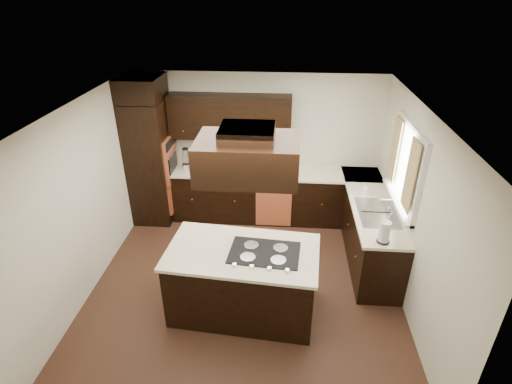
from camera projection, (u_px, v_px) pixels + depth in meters
floor at (246, 284)px, 5.64m from camera, size 4.20×4.20×0.02m
ceiling at (243, 110)px, 4.45m from camera, size 4.20×4.20×0.02m
wall_back at (257, 146)px, 6.90m from camera, size 4.20×0.02×2.50m
wall_front at (217, 340)px, 3.19m from camera, size 4.20×0.02×2.50m
wall_left at (83, 201)px, 5.19m from camera, size 0.02×4.20×2.50m
wall_right at (415, 214)px, 4.90m from camera, size 0.02×4.20×2.50m
oven_column at (151, 162)px, 6.76m from camera, size 0.65×0.75×2.12m
wall_oven_face at (171, 159)px, 6.70m from camera, size 0.05×0.62×0.78m
base_cabinets_back at (258, 195)px, 7.01m from camera, size 2.93×0.60×0.88m
base_cabinets_right at (368, 228)px, 6.10m from camera, size 0.60×2.40×0.88m
countertop_back at (258, 172)px, 6.78m from camera, size 2.93×0.63×0.04m
countertop_right at (371, 202)px, 5.88m from camera, size 0.63×2.40×0.04m
upper_cabinets at (230, 117)px, 6.51m from camera, size 2.00×0.34×0.72m
dishwasher_front at (274, 207)px, 6.75m from camera, size 0.60×0.05×0.72m
window_frame at (406, 166)px, 5.20m from camera, size 0.06×1.32×1.12m
window_pane at (408, 166)px, 5.20m from camera, size 0.00×1.20×1.00m
curtain_left at (411, 176)px, 4.81m from camera, size 0.02×0.34×0.90m
curtain_right at (395, 150)px, 5.55m from camera, size 0.02×0.34×0.90m
sink_rim at (377, 212)px, 5.56m from camera, size 0.52×0.84×0.01m
island at (243, 282)px, 5.01m from camera, size 1.83×1.10×0.88m
island_top at (242, 252)px, 4.79m from camera, size 1.90×1.17×0.04m
cooktop at (264, 253)px, 4.74m from camera, size 0.88×0.62×0.01m
range_hood at (247, 158)px, 4.13m from camera, size 1.05×0.72×0.42m
hood_duct at (247, 133)px, 4.00m from camera, size 0.55×0.50×0.13m
blender_base at (187, 166)px, 6.81m from camera, size 0.15×0.15×0.10m
blender_pitcher at (186, 157)px, 6.73m from camera, size 0.13×0.13×0.26m
spice_rack at (211, 162)px, 6.75m from camera, size 0.35×0.13×0.28m
mixing_bowl at (197, 169)px, 6.77m from camera, size 0.26×0.26×0.06m
soap_bottle at (365, 189)px, 6.00m from camera, size 0.09×0.10×0.18m
paper_towel at (384, 232)px, 4.87m from camera, size 0.14×0.14×0.29m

